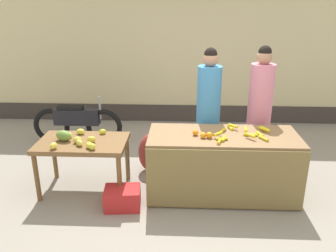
% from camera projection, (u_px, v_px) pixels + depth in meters
% --- Properties ---
extents(ground_plane, '(24.00, 24.00, 0.00)m').
position_uv_depth(ground_plane, '(190.00, 191.00, 4.64)').
color(ground_plane, gray).
extents(market_wall_back, '(9.66, 0.23, 2.87)m').
position_uv_depth(market_wall_back, '(190.00, 55.00, 6.96)').
color(market_wall_back, beige).
rests_on(market_wall_back, ground).
extents(fruit_stall_counter, '(1.91, 0.82, 0.84)m').
position_uv_depth(fruit_stall_counter, '(222.00, 165.00, 4.46)').
color(fruit_stall_counter, olive).
rests_on(fruit_stall_counter, ground).
extents(side_table_wooden, '(1.15, 0.72, 0.71)m').
position_uv_depth(side_table_wooden, '(83.00, 147.00, 4.48)').
color(side_table_wooden, brown).
rests_on(side_table_wooden, ground).
extents(banana_bunch_pile, '(0.74, 0.64, 0.07)m').
position_uv_depth(banana_bunch_pile, '(241.00, 133.00, 4.30)').
color(banana_bunch_pile, yellow).
rests_on(banana_bunch_pile, fruit_stall_counter).
extents(orange_pile, '(0.25, 0.16, 0.08)m').
position_uv_depth(orange_pile, '(203.00, 134.00, 4.24)').
color(orange_pile, orange).
rests_on(orange_pile, fruit_stall_counter).
extents(mango_papaya_pile, '(0.64, 0.64, 0.14)m').
position_uv_depth(mango_papaya_pile, '(73.00, 138.00, 4.41)').
color(mango_papaya_pile, yellow).
rests_on(mango_papaya_pile, side_table_wooden).
extents(vendor_woman_blue_shirt, '(0.34, 0.34, 1.84)m').
position_uv_depth(vendor_woman_blue_shirt, '(208.00, 112.00, 4.91)').
color(vendor_woman_blue_shirt, '#33333D').
rests_on(vendor_woman_blue_shirt, ground).
extents(vendor_woman_pink_shirt, '(0.34, 0.34, 1.87)m').
position_uv_depth(vendor_woman_pink_shirt, '(259.00, 111.00, 4.91)').
color(vendor_woman_pink_shirt, '#33333D').
rests_on(vendor_woman_pink_shirt, ground).
extents(parked_motorcycle, '(1.60, 0.18, 0.88)m').
position_uv_depth(parked_motorcycle, '(77.00, 122.00, 6.08)').
color(parked_motorcycle, black).
rests_on(parked_motorcycle, ground).
extents(produce_crate, '(0.47, 0.36, 0.26)m').
position_uv_depth(produce_crate, '(123.00, 198.00, 4.24)').
color(produce_crate, red).
rests_on(produce_crate, ground).
extents(produce_sack, '(0.44, 0.40, 0.59)m').
position_uv_depth(produce_sack, '(150.00, 152.00, 5.13)').
color(produce_sack, maroon).
rests_on(produce_sack, ground).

